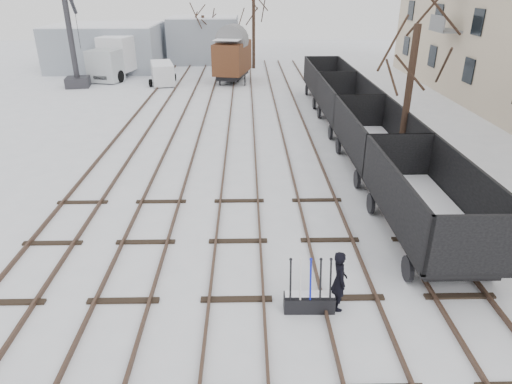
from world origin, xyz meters
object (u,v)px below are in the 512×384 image
worker (339,280)px  freight_wagon_a (427,214)px  panel_van (162,73)px  box_van_wagon (232,56)px  ground_frame (309,301)px  crane (75,57)px  lorry (121,56)px

worker → freight_wagon_a: bearing=-50.1°
panel_van → box_van_wagon: bearing=-6.5°
ground_frame → box_van_wagon: box_van_wagon is taller
freight_wagon_a → box_van_wagon: 27.19m
freight_wagon_a → panel_van: (-12.58, 25.61, -0.12)m
ground_frame → box_van_wagon: (-2.69, 29.62, 1.80)m
ground_frame → panel_van: bearing=107.3°
crane → freight_wagon_a: bearing=-62.1°
worker → crane: 32.11m
ground_frame → crane: crane is taller
ground_frame → box_van_wagon: bearing=96.2°
worker → lorry: size_ratio=0.21×
worker → lorry: lorry is taller
panel_van → crane: size_ratio=0.47×
worker → ground_frame: bearing=93.9°
ground_frame → worker: size_ratio=0.90×
worker → freight_wagon_a: freight_wagon_a is taller
ground_frame → box_van_wagon: size_ratio=0.29×
worker → box_van_wagon: 29.74m
worker → freight_wagon_a: (3.38, 3.22, 0.18)m
ground_frame → crane: 31.86m
ground_frame → lorry: lorry is taller
ground_frame → panel_van: (-8.46, 28.93, 0.61)m
worker → panel_van: 30.26m
freight_wagon_a → worker: bearing=-136.4°
crane → box_van_wagon: bearing=-2.6°
box_van_wagon → crane: size_ratio=0.58×
ground_frame → lorry: (-12.60, 32.26, 1.50)m
worker → crane: size_ratio=0.19×
freight_wagon_a → box_van_wagon: bearing=104.5°
box_van_wagon → ground_frame: bearing=-72.0°
ground_frame → freight_wagon_a: 5.34m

